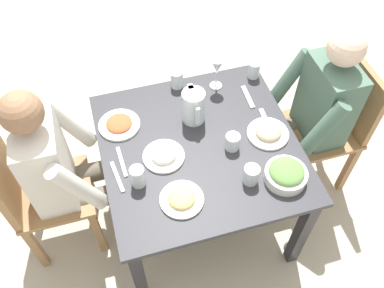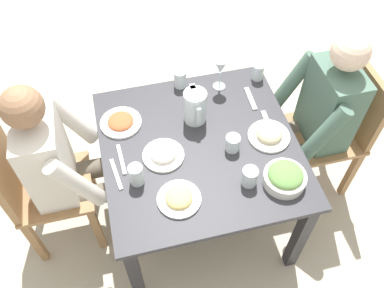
# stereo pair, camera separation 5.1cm
# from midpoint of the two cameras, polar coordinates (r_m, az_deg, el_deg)

# --- Properties ---
(ground_plane) EXTENTS (8.00, 8.00, 0.00)m
(ground_plane) POSITION_cam_midpoint_polar(r_m,az_deg,el_deg) (2.69, 1.40, -9.33)
(ground_plane) COLOR #B7AD99
(dining_table) EXTENTS (0.99, 0.99, 0.70)m
(dining_table) POSITION_cam_midpoint_polar(r_m,az_deg,el_deg) (2.18, 1.70, -1.86)
(dining_table) COLOR #2D2D33
(dining_table) RESTS_ON ground_plane
(chair_near) EXTENTS (0.40, 0.40, 0.89)m
(chair_near) POSITION_cam_midpoint_polar(r_m,az_deg,el_deg) (2.34, -20.05, -5.45)
(chair_near) COLOR #997047
(chair_near) RESTS_ON ground_plane
(chair_far) EXTENTS (0.40, 0.40, 0.89)m
(chair_far) POSITION_cam_midpoint_polar(r_m,az_deg,el_deg) (2.59, 19.95, 2.25)
(chair_far) COLOR #997047
(chair_far) RESTS_ON ground_plane
(diner_near) EXTENTS (0.48, 0.53, 1.18)m
(diner_near) POSITION_cam_midpoint_polar(r_m,az_deg,el_deg) (2.19, -15.92, -2.46)
(diner_near) COLOR silver
(diner_near) RESTS_ON ground_plane
(diner_far) EXTENTS (0.48, 0.53, 1.18)m
(diner_far) POSITION_cam_midpoint_polar(r_m,az_deg,el_deg) (2.39, 16.66, 3.65)
(diner_far) COLOR #4C6B5B
(diner_far) RESTS_ON ground_plane
(water_pitcher) EXTENTS (0.16, 0.12, 0.19)m
(water_pitcher) POSITION_cam_midpoint_polar(r_m,az_deg,el_deg) (2.14, 1.12, 5.15)
(water_pitcher) COLOR silver
(water_pitcher) RESTS_ON dining_table
(salad_bowl) EXTENTS (0.20, 0.20, 0.09)m
(salad_bowl) POSITION_cam_midpoint_polar(r_m,az_deg,el_deg) (1.99, 13.36, -4.43)
(salad_bowl) COLOR white
(salad_bowl) RESTS_ON dining_table
(plate_fries) EXTENTS (0.20, 0.20, 0.05)m
(plate_fries) POSITION_cam_midpoint_polar(r_m,az_deg,el_deg) (1.91, -1.02, -7.44)
(plate_fries) COLOR white
(plate_fries) RESTS_ON dining_table
(plate_yoghurt) EXTENTS (0.21, 0.21, 0.06)m
(plate_yoghurt) POSITION_cam_midpoint_polar(r_m,az_deg,el_deg) (2.05, -3.26, -1.38)
(plate_yoghurt) COLOR white
(plate_yoghurt) RESTS_ON dining_table
(plate_rice_curry) EXTENTS (0.22, 0.22, 0.04)m
(plate_rice_curry) POSITION_cam_midpoint_polar(r_m,az_deg,el_deg) (2.21, -9.10, 3.01)
(plate_rice_curry) COLOR white
(plate_rice_curry) RESTS_ON dining_table
(plate_beans) EXTENTS (0.22, 0.22, 0.06)m
(plate_beans) POSITION_cam_midpoint_polar(r_m,az_deg,el_deg) (2.16, 11.21, 1.25)
(plate_beans) COLOR white
(plate_beans) RESTS_ON dining_table
(water_glass_near_left) EXTENTS (0.07, 0.07, 0.10)m
(water_glass_near_left) POSITION_cam_midpoint_polar(r_m,az_deg,el_deg) (1.95, 8.66, -4.47)
(water_glass_near_left) COLOR silver
(water_glass_near_left) RESTS_ON dining_table
(water_glass_near_right) EXTENTS (0.07, 0.07, 0.10)m
(water_glass_near_right) POSITION_cam_midpoint_polar(r_m,az_deg,el_deg) (2.43, 9.64, 9.77)
(water_glass_near_right) COLOR silver
(water_glass_near_right) RESTS_ON dining_table
(water_glass_far_right) EXTENTS (0.07, 0.07, 0.11)m
(water_glass_far_right) POSITION_cam_midpoint_polar(r_m,az_deg,el_deg) (1.94, -6.92, -4.22)
(water_glass_far_right) COLOR silver
(water_glass_far_right) RESTS_ON dining_table
(water_glass_far_left) EXTENTS (0.07, 0.07, 0.10)m
(water_glass_far_left) POSITION_cam_midpoint_polar(r_m,az_deg,el_deg) (2.35, -0.96, 8.94)
(water_glass_far_left) COLOR silver
(water_glass_far_left) RESTS_ON dining_table
(water_glass_center) EXTENTS (0.07, 0.07, 0.09)m
(water_glass_center) POSITION_cam_midpoint_polar(r_m,az_deg,el_deg) (2.07, 6.30, 0.11)
(water_glass_center) COLOR silver
(water_glass_center) RESTS_ON dining_table
(wine_glass) EXTENTS (0.08, 0.08, 0.20)m
(wine_glass) POSITION_cam_midpoint_polar(r_m,az_deg,el_deg) (2.29, 4.57, 10.36)
(wine_glass) COLOR silver
(wine_glass) RESTS_ON dining_table
(fork_near) EXTENTS (0.17, 0.03, 0.01)m
(fork_near) POSITION_cam_midpoint_polar(r_m,az_deg,el_deg) (2.23, 10.99, 2.85)
(fork_near) COLOR silver
(fork_near) RESTS_ON dining_table
(knife_near) EXTENTS (0.19, 0.03, 0.01)m
(knife_near) POSITION_cam_midpoint_polar(r_m,az_deg,el_deg) (2.07, -8.97, -2.10)
(knife_near) COLOR silver
(knife_near) RESTS_ON dining_table
(fork_far) EXTENTS (0.17, 0.03, 0.01)m
(fork_far) POSITION_cam_midpoint_polar(r_m,az_deg,el_deg) (2.33, 8.67, 6.18)
(fork_far) COLOR silver
(fork_far) RESTS_ON dining_table
(knife_far) EXTENTS (0.19, 0.04, 0.01)m
(knife_far) POSITION_cam_midpoint_polar(r_m,az_deg,el_deg) (2.02, -9.65, -4.11)
(knife_far) COLOR silver
(knife_far) RESTS_ON dining_table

